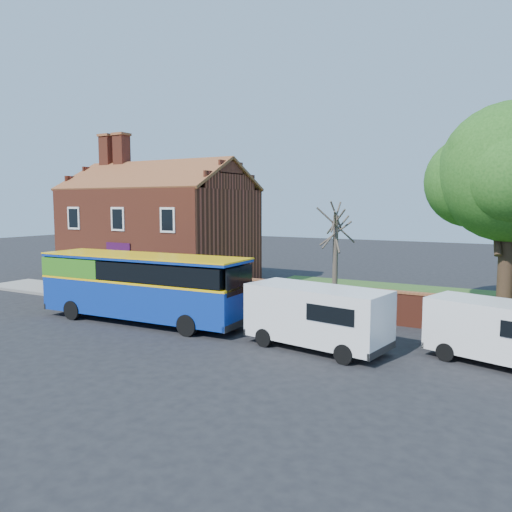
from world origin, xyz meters
The scene contains 10 objects.
ground centered at (0.00, 0.00, 0.00)m, with size 120.00×120.00×0.00m, color black.
pavement centered at (-7.00, 5.75, 0.06)m, with size 18.00×3.50×0.12m, color gray.
kerb centered at (-7.00, 4.00, 0.07)m, with size 18.00×0.15×0.14m, color slate.
grass_strip centered at (13.00, 13.00, 0.02)m, with size 26.00×12.00×0.04m, color #426B28.
shop_building centered at (-7.02, 11.50, 3.41)m, with size 12.30×8.13×10.50m.
boundary_wall centered at (13.00, 7.00, 0.81)m, with size 22.00×0.38×1.60m.
bus centered at (-0.27, 1.82, 1.80)m, with size 10.53×3.04×3.18m.
van_near centered at (8.91, 1.69, 1.35)m, with size 5.75×3.03×2.40m.
van_far centered at (15.30, 2.95, 1.23)m, with size 5.34×3.32×2.19m.
bare_tree centered at (6.69, 9.68, 2.77)m, with size 2.03×2.41×5.40m.
Camera 1 is at (16.00, -15.80, 5.56)m, focal length 35.00 mm.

